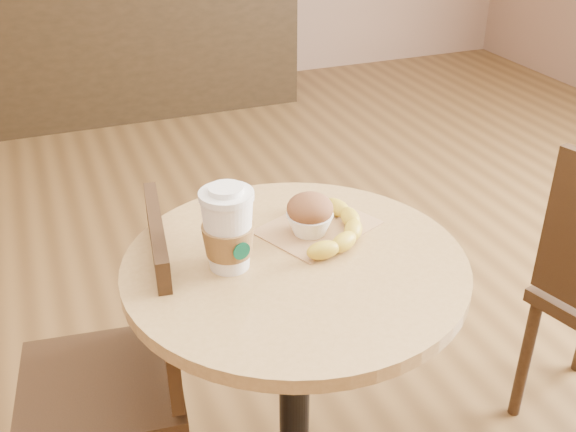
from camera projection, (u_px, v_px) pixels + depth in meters
The scene contains 7 objects.
cafe_table at pixel (295, 343), 1.47m from camera, with size 0.70×0.70×0.75m.
chair_left at pixel (124, 367), 1.52m from camera, with size 0.40×0.40×0.82m.
service_counter at pixel (109, 26), 4.03m from camera, with size 2.30×0.65×1.04m.
kraft_bag at pixel (318, 227), 1.47m from camera, with size 0.24×0.18×0.00m, color #A87D51.
coffee_cup at pixel (228, 232), 1.30m from camera, with size 0.11×0.11×0.18m.
muffin at pixel (310, 214), 1.43m from camera, with size 0.10×0.10×0.09m.
banana at pixel (328, 223), 1.45m from camera, with size 0.18×0.27×0.04m, color gold, non-canonical shape.
Camera 1 is at (-0.49, -1.01, 1.49)m, focal length 42.00 mm.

